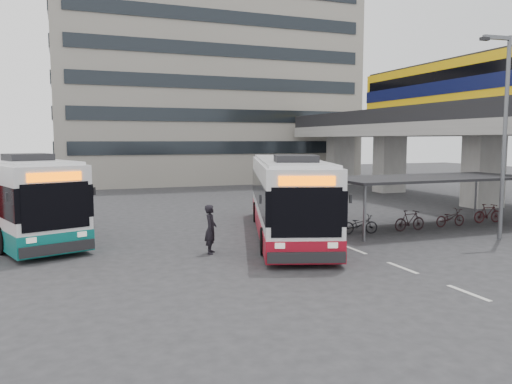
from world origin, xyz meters
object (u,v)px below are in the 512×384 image
object	(u,v)px
bus_teal	(9,197)
lamp_post	(503,125)
pedestrian	(211,229)
bus_main	(287,197)

from	to	relation	value
bus_teal	lamp_post	size ratio (longest dim) A/B	1.49
pedestrian	lamp_post	size ratio (longest dim) A/B	0.22
bus_teal	pedestrian	world-z (taller)	bus_teal
pedestrian	lamp_post	world-z (taller)	lamp_post
lamp_post	bus_teal	bearing A→B (deg)	161.65
bus_main	lamp_post	size ratio (longest dim) A/B	1.48
bus_main	pedestrian	world-z (taller)	bus_main
bus_main	bus_teal	distance (m)	12.67
bus_teal	pedestrian	xyz separation A→B (m)	(7.55, -6.93, -0.81)
bus_teal	pedestrian	bearing A→B (deg)	-61.67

